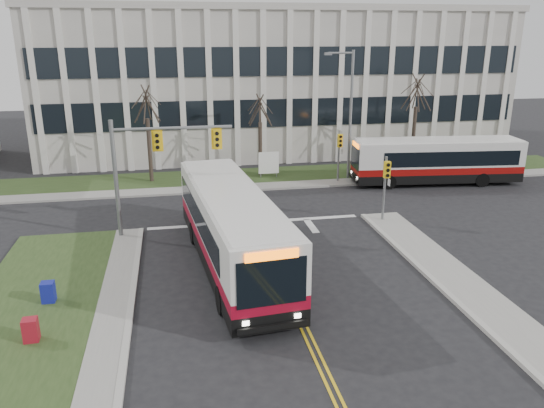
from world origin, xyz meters
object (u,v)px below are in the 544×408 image
(streetlight, at_px, (349,109))
(bus_main, at_px, (232,230))
(directory_sign, at_px, (269,163))
(newspaper_box_blue, at_px, (48,293))
(newspaper_box_red, at_px, (31,331))
(bus_cross, at_px, (436,162))

(streetlight, distance_m, bus_main, 17.27)
(directory_sign, bearing_deg, bus_main, -106.50)
(bus_main, height_order, newspaper_box_blue, bus_main)
(bus_main, xyz_separation_m, newspaper_box_red, (-7.56, -5.17, -1.28))
(directory_sign, bearing_deg, bus_cross, -16.94)
(directory_sign, xyz_separation_m, newspaper_box_red, (-12.00, -20.15, -0.70))
(bus_main, height_order, bus_cross, bus_main)
(bus_cross, xyz_separation_m, newspaper_box_red, (-23.49, -16.65, -1.10))
(directory_sign, height_order, bus_main, bus_main)
(newspaper_box_blue, bearing_deg, newspaper_box_red, -89.32)
(directory_sign, bearing_deg, newspaper_box_blue, -124.77)
(streetlight, relative_size, directory_sign, 4.60)
(directory_sign, distance_m, bus_cross, 12.02)
(bus_cross, bearing_deg, newspaper_box_blue, -54.00)
(bus_cross, distance_m, newspaper_box_blue, 27.26)
(streetlight, bearing_deg, bus_main, -126.09)
(bus_cross, height_order, newspaper_box_red, bus_cross)
(bus_cross, bearing_deg, bus_main, -48.63)
(newspaper_box_blue, bearing_deg, directory_sign, 55.91)
(bus_main, bearing_deg, newspaper_box_red, -151.10)
(streetlight, relative_size, newspaper_box_blue, 9.68)
(newspaper_box_red, bearing_deg, directory_sign, 55.98)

